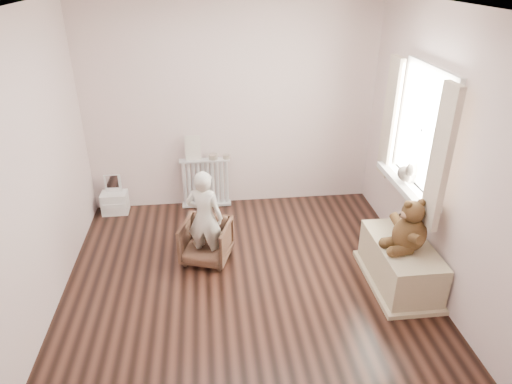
{
  "coord_description": "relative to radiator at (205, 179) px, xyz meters",
  "views": [
    {
      "loc": [
        -0.32,
        -3.66,
        2.9
      ],
      "look_at": [
        0.15,
        0.45,
        0.8
      ],
      "focal_mm": 32.0,
      "sensor_mm": 36.0,
      "label": 1
    }
  ],
  "objects": [
    {
      "name": "ceiling",
      "position": [
        0.36,
        -1.68,
        2.21
      ],
      "size": [
        3.6,
        3.6,
        0.01
      ],
      "primitive_type": "cube",
      "color": "white",
      "rests_on": "ground"
    },
    {
      "name": "back_wall",
      "position": [
        0.36,
        0.12,
        0.91
      ],
      "size": [
        3.6,
        0.02,
        2.6
      ],
      "primitive_type": "cube",
      "color": "silver",
      "rests_on": "ground"
    },
    {
      "name": "window",
      "position": [
        2.12,
        -1.38,
        1.06
      ],
      "size": [
        0.03,
        0.9,
        1.1
      ],
      "primitive_type": "cube",
      "color": "white",
      "rests_on": "right_wall"
    },
    {
      "name": "curtain_left",
      "position": [
        2.01,
        -1.95,
        1.0
      ],
      "size": [
        0.06,
        0.26,
        1.3
      ],
      "primitive_type": "cube",
      "color": "beige",
      "rests_on": "right_wall"
    },
    {
      "name": "window_sill",
      "position": [
        2.03,
        -1.38,
        0.48
      ],
      "size": [
        0.22,
        1.1,
        0.06
      ],
      "primitive_type": "cube",
      "color": "silver",
      "rests_on": "right_wall"
    },
    {
      "name": "tin_a",
      "position": [
        0.11,
        0.0,
        0.31
      ],
      "size": [
        0.11,
        0.11,
        0.07
      ],
      "primitive_type": "cylinder",
      "color": "#A59E8C",
      "rests_on": "radiator"
    },
    {
      "name": "toy_vanity",
      "position": [
        -1.17,
        -0.03,
        -0.11
      ],
      "size": [
        0.32,
        0.23,
        0.51
      ],
      "primitive_type": "cube",
      "color": "silver",
      "rests_on": "floor"
    },
    {
      "name": "floor",
      "position": [
        0.36,
        -1.68,
        -0.39
      ],
      "size": [
        3.6,
        3.6,
        0.01
      ],
      "primitive_type": "cube",
      "color": "black",
      "rests_on": "ground"
    },
    {
      "name": "radiator",
      "position": [
        0.0,
        0.0,
        0.0
      ],
      "size": [
        0.63,
        0.12,
        0.67
      ],
      "primitive_type": "cube",
      "color": "silver",
      "rests_on": "floor"
    },
    {
      "name": "left_wall",
      "position": [
        -1.44,
        -1.68,
        0.91
      ],
      "size": [
        0.02,
        3.6,
        2.6
      ],
      "primitive_type": "cube",
      "color": "silver",
      "rests_on": "ground"
    },
    {
      "name": "plush_cat",
      "position": [
        2.02,
        -1.36,
        0.61
      ],
      "size": [
        0.26,
        0.32,
        0.24
      ],
      "primitive_type": null,
      "rotation": [
        0.0,
        0.0,
        -0.38
      ],
      "color": "slate",
      "rests_on": "window_sill"
    },
    {
      "name": "teddy_bear",
      "position": [
        1.88,
        -1.91,
        0.28
      ],
      "size": [
        0.46,
        0.38,
        0.51
      ],
      "primitive_type": null,
      "rotation": [
        0.0,
        0.0,
        0.14
      ],
      "color": "#3A2512",
      "rests_on": "toy_bench"
    },
    {
      "name": "paper_doll",
      "position": [
        -0.13,
        0.0,
        0.44
      ],
      "size": [
        0.19,
        0.02,
        0.32
      ],
      "primitive_type": "cube",
      "color": "beige",
      "rests_on": "radiator"
    },
    {
      "name": "toy_bench",
      "position": [
        1.88,
        -1.83,
        -0.19
      ],
      "size": [
        0.52,
        0.98,
        0.46
      ],
      "primitive_type": "cube",
      "color": "beige",
      "rests_on": "floor"
    },
    {
      "name": "child",
      "position": [
        -0.02,
        -1.25,
        0.15
      ],
      "size": [
        0.44,
        0.36,
        1.05
      ],
      "primitive_type": "imported",
      "rotation": [
        0.0,
        0.0,
        2.82
      ],
      "color": "beige",
      "rests_on": "armchair"
    },
    {
      "name": "armchair",
      "position": [
        -0.02,
        -1.2,
        -0.16
      ],
      "size": [
        0.62,
        0.63,
        0.45
      ],
      "primitive_type": "imported",
      "rotation": [
        0.0,
        0.0,
        -0.32
      ],
      "color": "#513424",
      "rests_on": "floor"
    },
    {
      "name": "front_wall",
      "position": [
        0.36,
        -3.48,
        0.91
      ],
      "size": [
        3.6,
        0.02,
        2.6
      ],
      "primitive_type": "cube",
      "color": "silver",
      "rests_on": "ground"
    },
    {
      "name": "curtain_right",
      "position": [
        2.01,
        -0.81,
        1.0
      ],
      "size": [
        0.06,
        0.26,
        1.3
      ],
      "primitive_type": "cube",
      "color": "beige",
      "rests_on": "right_wall"
    },
    {
      "name": "right_wall",
      "position": [
        2.16,
        -1.68,
        0.91
      ],
      "size": [
        0.02,
        3.6,
        2.6
      ],
      "primitive_type": "cube",
      "color": "silver",
      "rests_on": "ground"
    },
    {
      "name": "tin_b",
      "position": [
        0.28,
        0.0,
        0.3
      ],
      "size": [
        0.09,
        0.09,
        0.05
      ],
      "primitive_type": "cylinder",
      "color": "#A59E8C",
      "rests_on": "radiator"
    }
  ]
}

